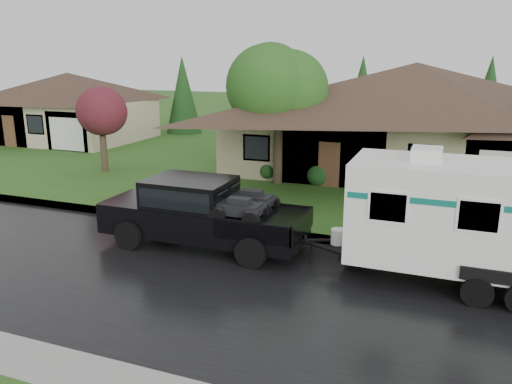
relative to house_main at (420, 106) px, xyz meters
The scene contains 11 objects.
ground 14.48m from the house_main, 99.41° to the right, with size 140.00×140.00×0.00m, color #28561A.
road 16.40m from the house_main, 98.24° to the right, with size 140.00×8.00×0.01m, color black.
curb 12.32m from the house_main, 101.19° to the right, with size 140.00×0.50×0.15m, color gray.
lawn 4.36m from the house_main, 153.11° to the left, with size 140.00×26.00×0.15m, color #28561A.
house_main is the anchor object (origin of this frame).
house_far 24.17m from the house_main, behind, with size 10.80×8.64×5.80m.
tree_left_green 7.90m from the house_main, 139.41° to the right, with size 3.87×3.87×6.40m.
tree_red 16.44m from the house_main, 159.26° to the right, with size 2.59×2.59×4.29m.
shrub_row 5.42m from the house_main, 93.69° to the right, with size 13.60×1.00×1.00m.
pickup_truck 14.81m from the house_main, 113.62° to the right, with size 6.66×2.53×2.22m.
travel_trailer 13.81m from the house_main, 77.50° to the right, with size 8.22×2.89×3.69m.
Camera 1 is at (3.67, -13.33, 5.98)m, focal length 35.00 mm.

